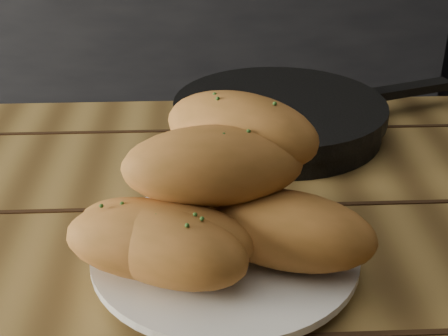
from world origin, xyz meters
TOP-DOWN VIEW (x-y plane):
  - counter at (0.00, 1.70)m, footprint 2.80×0.60m
  - plate at (0.66, 0.06)m, footprint 0.25×0.25m
  - bread_rolls at (0.65, 0.05)m, footprint 0.28×0.25m
  - skillet at (0.75, 0.35)m, footprint 0.40×0.28m

SIDE VIEW (x-z plane):
  - counter at x=0.00m, z-range 0.00..0.90m
  - plate at x=0.66m, z-range 0.75..0.77m
  - skillet at x=0.75m, z-range 0.75..0.80m
  - bread_rolls at x=0.65m, z-range 0.75..0.89m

